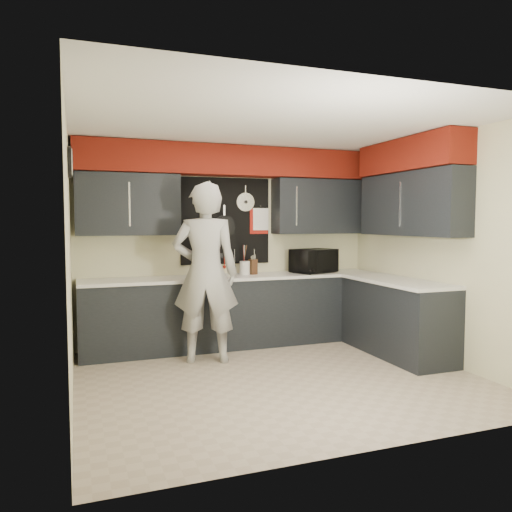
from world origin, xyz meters
name	(u,v)px	position (x,y,z in m)	size (l,w,h in m)	color
ground	(278,378)	(0.00, 0.00, 0.00)	(4.00, 4.00, 0.00)	tan
back_wall_assembly	(233,192)	(0.01, 1.60, 2.01)	(4.00, 0.36, 2.60)	beige
right_wall_assembly	(415,194)	(1.85, 0.26, 1.94)	(0.36, 3.50, 2.60)	beige
left_wall_assembly	(70,254)	(-1.99, 0.02, 1.33)	(0.05, 3.50, 2.60)	beige
base_cabinets	(280,313)	(0.49, 1.13, 0.46)	(3.95, 2.20, 0.92)	black
microwave	(314,261)	(1.11, 1.43, 1.08)	(0.58, 0.40, 0.32)	black
knife_block	(253,267)	(0.26, 1.51, 1.02)	(0.09, 0.09, 0.20)	#3A2612
utensil_crock	(245,268)	(0.15, 1.52, 1.01)	(0.14, 0.14, 0.18)	silver
coffee_maker	(215,264)	(-0.28, 1.43, 1.07)	(0.17, 0.21, 0.30)	black
person	(205,273)	(-0.55, 0.86, 1.03)	(0.75, 0.50, 2.06)	#9D9D9B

